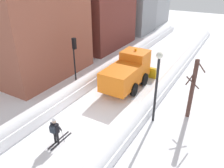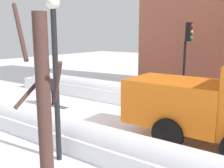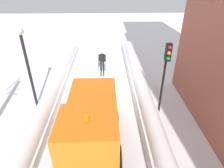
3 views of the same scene
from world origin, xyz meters
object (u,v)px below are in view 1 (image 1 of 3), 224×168
at_px(street_lamp, 157,79).
at_px(bare_tree_near, 192,89).
at_px(skier, 55,130).
at_px(plow_truck, 128,71).
at_px(traffic_light_pole, 75,54).

relative_size(street_lamp, bare_tree_near, 1.11).
xyz_separation_m(skier, street_lamp, (4.10, 5.00, 2.13)).
bearing_deg(skier, bare_tree_near, 48.26).
relative_size(plow_truck, traffic_light_pole, 1.36).
distance_m(traffic_light_pole, bare_tree_near, 9.46).
xyz_separation_m(plow_truck, traffic_light_pole, (-3.74, -2.34, 1.61)).
bearing_deg(skier, street_lamp, 50.66).
distance_m(skier, bare_tree_near, 9.10).
distance_m(plow_truck, bare_tree_near, 6.00).
distance_m(plow_truck, skier, 8.60).
relative_size(skier, street_lamp, 0.37).
bearing_deg(street_lamp, plow_truck, 136.42).
distance_m(plow_truck, street_lamp, 5.44).
height_order(plow_truck, street_lamp, street_lamp).
height_order(plow_truck, skier, plow_truck).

